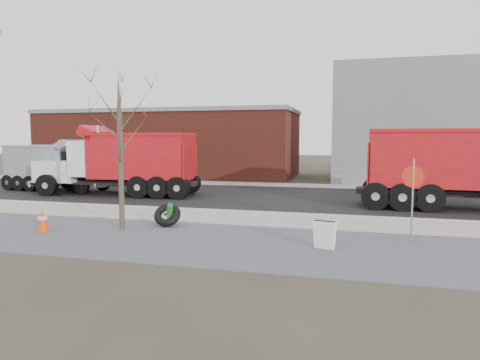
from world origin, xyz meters
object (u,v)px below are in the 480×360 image
(sandwich_board, at_px, (325,235))
(dump_truck_red_a, at_px, (466,165))
(fire_hydrant, at_px, (170,215))
(dump_truck_red_b, at_px, (122,160))
(stop_sign, at_px, (413,185))
(dump_truck_grey, at_px, (53,165))
(truck_tire, at_px, (167,215))

(sandwich_board, height_order, dump_truck_red_a, dump_truck_red_a)
(fire_hydrant, relative_size, dump_truck_red_b, 0.09)
(stop_sign, height_order, dump_truck_red_a, dump_truck_red_a)
(fire_hydrant, distance_m, dump_truck_red_a, 12.65)
(dump_truck_red_b, height_order, dump_truck_grey, dump_truck_red_b)
(truck_tire, bearing_deg, sandwich_board, -18.10)
(truck_tire, distance_m, dump_truck_red_b, 9.08)
(fire_hydrant, xyz_separation_m, dump_truck_grey, (-10.69, 7.57, 1.12))
(fire_hydrant, distance_m, dump_truck_grey, 13.14)
(stop_sign, bearing_deg, fire_hydrant, -175.21)
(dump_truck_red_a, relative_size, dump_truck_grey, 1.46)
(stop_sign, height_order, sandwich_board, stop_sign)
(dump_truck_grey, bearing_deg, fire_hydrant, -29.62)
(stop_sign, relative_size, dump_truck_red_a, 0.26)
(dump_truck_red_a, bearing_deg, dump_truck_red_b, -179.67)
(sandwich_board, xyz_separation_m, dump_truck_red_a, (5.41, 8.18, 1.52))
(fire_hydrant, relative_size, stop_sign, 0.33)
(dump_truck_red_b, bearing_deg, truck_tire, 124.79)
(sandwich_board, relative_size, dump_truck_grey, 0.12)
(truck_tire, bearing_deg, dump_truck_grey, 144.12)
(truck_tire, distance_m, dump_truck_red_a, 12.75)
(fire_hydrant, relative_size, dump_truck_grey, 0.13)
(dump_truck_red_b, relative_size, dump_truck_grey, 1.35)
(dump_truck_red_a, height_order, dump_truck_red_b, dump_truck_red_a)
(fire_hydrant, height_order, truck_tire, truck_tire)
(stop_sign, relative_size, dump_truck_red_b, 0.28)
(dump_truck_red_a, distance_m, dump_truck_grey, 21.61)
(sandwich_board, bearing_deg, dump_truck_grey, 164.08)
(fire_hydrant, bearing_deg, dump_truck_red_a, 23.17)
(dump_truck_red_a, xyz_separation_m, dump_truck_red_b, (-16.61, 0.55, -0.07))
(fire_hydrant, distance_m, stop_sign, 8.03)
(truck_tire, relative_size, stop_sign, 0.43)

